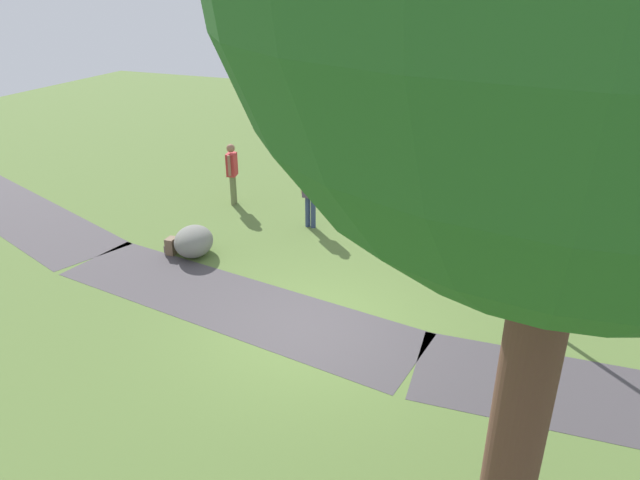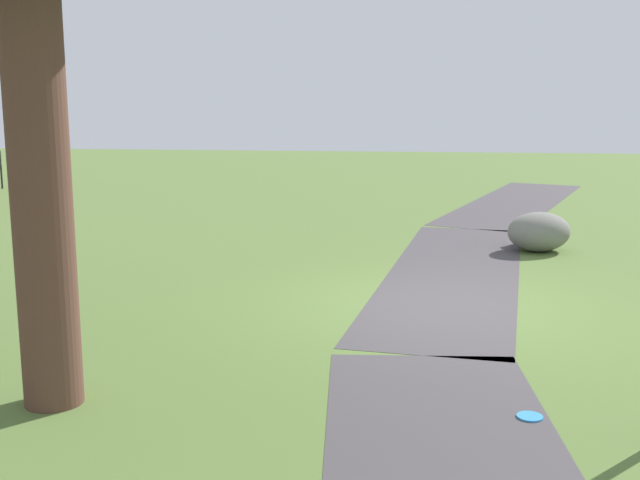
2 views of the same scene
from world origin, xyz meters
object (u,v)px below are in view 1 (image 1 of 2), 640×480
(lawn_boulder, at_px, (194,241))
(man_near_boulder, at_px, (310,191))
(lamp_post, at_px, (564,223))
(handbag_on_grass, at_px, (429,227))
(backpack_by_boulder, at_px, (171,246))
(frisbee_on_grass, at_px, (518,353))
(passerby_on_path, at_px, (232,170))
(woman_with_handbag, at_px, (457,204))

(lawn_boulder, xyz_separation_m, man_near_boulder, (-1.90, -2.54, 0.64))
(lamp_post, relative_size, handbag_on_grass, 10.45)
(lamp_post, distance_m, handbag_on_grass, 5.05)
(backpack_by_boulder, height_order, frisbee_on_grass, backpack_by_boulder)
(lamp_post, xyz_separation_m, frisbee_on_grass, (0.38, 1.05, -2.12))
(frisbee_on_grass, bearing_deg, lamp_post, -109.89)
(lawn_boulder, bearing_deg, passerby_on_path, -76.47)
(frisbee_on_grass, bearing_deg, passerby_on_path, -28.72)
(woman_with_handbag, height_order, man_near_boulder, woman_with_handbag)
(woman_with_handbag, distance_m, man_near_boulder, 3.67)
(lamp_post, relative_size, woman_with_handbag, 1.91)
(passerby_on_path, bearing_deg, frisbee_on_grass, 151.28)
(handbag_on_grass, bearing_deg, lawn_boulder, 34.94)
(man_near_boulder, relative_size, passerby_on_path, 0.97)
(handbag_on_grass, relative_size, frisbee_on_grass, 1.42)
(lawn_boulder, height_order, frisbee_on_grass, lawn_boulder)
(lamp_post, bearing_deg, woman_with_handbag, -53.44)
(lawn_boulder, distance_m, frisbee_on_grass, 7.54)
(lamp_post, height_order, backpack_by_boulder, lamp_post)
(lamp_post, relative_size, backpack_by_boulder, 8.60)
(lamp_post, xyz_separation_m, woman_with_handbag, (2.25, -3.04, -1.07))
(handbag_on_grass, bearing_deg, lamp_post, 129.56)
(handbag_on_grass, xyz_separation_m, backpack_by_boulder, (5.38, 3.54, 0.05))
(lamp_post, xyz_separation_m, man_near_boulder, (5.91, -2.73, -1.14))
(frisbee_on_grass, bearing_deg, woman_with_handbag, -65.40)
(backpack_by_boulder, xyz_separation_m, frisbee_on_grass, (-7.96, 1.09, -0.18))
(woman_with_handbag, xyz_separation_m, handbag_on_grass, (0.70, -0.54, -0.92))
(handbag_on_grass, bearing_deg, backpack_by_boulder, 33.35)
(man_near_boulder, bearing_deg, lamp_post, 155.17)
(lawn_boulder, height_order, backpack_by_boulder, lawn_boulder)
(lamp_post, bearing_deg, passerby_on_path, -21.85)
(man_near_boulder, height_order, frisbee_on_grass, man_near_boulder)
(passerby_on_path, height_order, frisbee_on_grass, passerby_on_path)
(man_near_boulder, bearing_deg, backpack_by_boulder, 47.93)
(passerby_on_path, relative_size, frisbee_on_grass, 7.57)
(man_near_boulder, distance_m, frisbee_on_grass, 6.77)
(handbag_on_grass, bearing_deg, woman_with_handbag, 142.48)
(lawn_boulder, distance_m, passerby_on_path, 3.41)
(woman_with_handbag, bearing_deg, man_near_boulder, 4.81)
(man_near_boulder, bearing_deg, lawn_boulder, 53.24)
(frisbee_on_grass, bearing_deg, backpack_by_boulder, -7.81)
(woman_with_handbag, height_order, passerby_on_path, woman_with_handbag)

